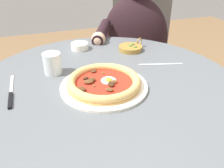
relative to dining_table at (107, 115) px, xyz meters
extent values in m
cylinder|color=#565B60|center=(0.00, 0.00, 0.13)|extent=(0.95, 0.95, 0.03)
cylinder|color=#4E5257|center=(0.00, 0.00, -0.24)|extent=(0.09, 0.09, 0.70)
cylinder|color=white|center=(0.02, 0.03, 0.15)|extent=(0.29, 0.29, 0.01)
cylinder|color=tan|center=(0.02, 0.03, 0.16)|extent=(0.25, 0.25, 0.01)
torus|color=tan|center=(0.02, 0.03, 0.17)|extent=(0.25, 0.25, 0.03)
cylinder|color=red|center=(0.02, 0.03, 0.16)|extent=(0.23, 0.23, 0.00)
cylinder|color=white|center=(0.00, 0.03, 0.17)|extent=(0.05, 0.05, 0.00)
ellipsoid|color=yellow|center=(0.00, 0.03, 0.17)|extent=(0.02, 0.02, 0.02)
ellipsoid|color=brown|center=(-0.02, 0.04, 0.17)|extent=(0.02, 0.03, 0.01)
ellipsoid|color=#3D2314|center=(0.07, -0.01, 0.17)|extent=(0.02, 0.02, 0.01)
ellipsoid|color=#4C2D19|center=(0.03, -0.05, 0.17)|extent=(0.03, 0.02, 0.01)
ellipsoid|color=brown|center=(0.02, 0.09, 0.17)|extent=(0.03, 0.03, 0.01)
ellipsoid|color=#4C2D19|center=(0.06, 0.01, 0.17)|extent=(0.04, 0.03, 0.01)
ellipsoid|color=#4C2D19|center=(0.10, 0.06, 0.17)|extent=(0.04, 0.04, 0.01)
ellipsoid|color=#3D2314|center=(0.00, 0.06, 0.17)|extent=(0.03, 0.03, 0.01)
ellipsoid|color=brown|center=(0.07, 0.02, 0.17)|extent=(0.04, 0.03, 0.01)
ellipsoid|color=#2D6B28|center=(0.02, 0.04, 0.17)|extent=(0.01, 0.01, 0.00)
ellipsoid|color=#2D6B28|center=(0.06, 0.05, 0.17)|extent=(0.01, 0.01, 0.00)
ellipsoid|color=#2D6B28|center=(0.00, -0.03, 0.17)|extent=(0.01, 0.01, 0.00)
cylinder|color=silver|center=(0.17, -0.13, 0.19)|extent=(0.07, 0.07, 0.08)
cylinder|color=silver|center=(0.17, -0.13, 0.16)|extent=(0.06, 0.06, 0.03)
cube|color=silver|center=(0.32, -0.09, 0.15)|extent=(0.01, 0.13, 0.00)
cube|color=black|center=(0.32, 0.02, 0.15)|extent=(0.01, 0.09, 0.01)
cylinder|color=white|center=(0.02, -0.33, 0.16)|extent=(0.08, 0.08, 0.03)
cylinder|color=olive|center=(0.02, -0.33, 0.17)|extent=(0.06, 0.06, 0.01)
cylinder|color=olive|center=(-0.19, -0.25, 0.16)|extent=(0.11, 0.11, 0.02)
torus|color=olive|center=(-0.25, -0.27, 0.17)|extent=(0.03, 0.02, 0.03)
ellipsoid|color=#516B2D|center=(-0.19, -0.25, 0.17)|extent=(0.02, 0.02, 0.02)
ellipsoid|color=#516B2D|center=(-0.21, -0.23, 0.17)|extent=(0.02, 0.02, 0.02)
ellipsoid|color=#516B2D|center=(-0.21, -0.26, 0.17)|extent=(0.02, 0.02, 0.02)
cube|color=#BCBCC1|center=(-0.25, -0.07, 0.15)|extent=(0.17, 0.06, 0.00)
cube|color=#282833|center=(-0.36, -0.57, -0.39)|extent=(0.44, 0.42, 0.45)
ellipsoid|color=black|center=(-0.36, -0.57, 0.08)|extent=(0.44, 0.39, 0.48)
cylinder|color=black|center=(-0.13, -0.47, 0.17)|extent=(0.17, 0.26, 0.07)
sphere|color=tan|center=(-0.08, -0.38, 0.17)|extent=(0.07, 0.07, 0.07)
cube|color=#504A45|center=(-0.39, -0.61, -0.15)|extent=(0.60, 0.60, 0.02)
cube|color=#504A45|center=(-0.50, -0.79, 0.06)|extent=(0.34, 0.23, 0.41)
cylinder|color=#4C4742|center=(-0.11, -0.55, -0.39)|extent=(0.02, 0.02, 0.45)
cylinder|color=#4C4742|center=(-0.45, -0.34, -0.39)|extent=(0.02, 0.02, 0.45)
cylinder|color=#4C4742|center=(-0.32, -0.89, -0.39)|extent=(0.02, 0.02, 0.45)
cylinder|color=#4C4742|center=(-0.66, -0.68, -0.39)|extent=(0.02, 0.02, 0.45)
camera|label=1|loc=(0.22, 0.70, 0.57)|focal=38.73mm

